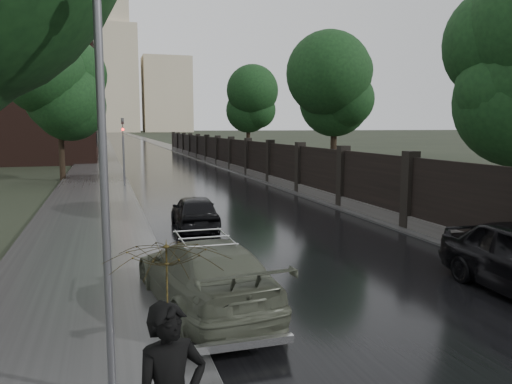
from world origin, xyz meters
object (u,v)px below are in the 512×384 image
tree_right_c (248,111)px  pedestrian_umbrella (169,295)px  volga_sedan (205,274)px  tree_right_b (334,102)px  hatchback_left (195,212)px  tree_left_far (59,99)px  lamp_post (105,199)px  traffic_light (123,146)px

tree_right_c → pedestrian_umbrella: size_ratio=2.40×
tree_right_c → volga_sedan: size_ratio=1.49×
tree_right_b → hatchback_left: tree_right_b is taller
tree_left_far → lamp_post: bearing=-84.8°
tree_left_far → lamp_post: 28.73m
tree_right_c → volga_sedan: bearing=-107.4°
traffic_light → hatchback_left: 13.14m
tree_right_b → tree_right_c: size_ratio=1.00×
lamp_post → volga_sedan: bearing=60.1°
tree_right_b → lamp_post: size_ratio=1.37×
tree_right_b → tree_right_c: bearing=90.0°
tree_right_c → lamp_post: size_ratio=1.37×
tree_left_far → hatchback_left: (5.53, -17.89, -4.63)m
tree_right_b → volga_sedan: (-11.10, -17.37, -4.27)m
tree_right_b → traffic_light: 12.44m
tree_right_c → traffic_light: bearing=-128.2°
traffic_light → pedestrian_umbrella: size_ratio=1.37×
tree_left_far → traffic_light: tree_left_far is taller
tree_left_far → pedestrian_umbrella: tree_left_far is taller
lamp_post → hatchback_left: bearing=74.6°
lamp_post → volga_sedan: 4.12m
tree_left_far → tree_right_b: bearing=-27.3°
traffic_light → pedestrian_umbrella: 25.49m
hatchback_left → volga_sedan: bearing=84.6°
tree_right_c → volga_sedan: 37.32m
tree_right_b → lamp_post: (-12.90, -20.50, -2.28)m
lamp_post → pedestrian_umbrella: 2.13m
pedestrian_umbrella → tree_right_b: bearing=45.7°
traffic_light → tree_right_c: bearing=51.8°
hatchback_left → traffic_light: bearing=-78.8°
traffic_light → hatchback_left: bearing=-81.9°
tree_right_b → tree_right_c: same height
tree_left_far → traffic_light: (3.70, -5.01, -2.84)m
tree_right_b → tree_right_c: (0.00, 18.00, 0.00)m
volga_sedan → hatchback_left: bearing=-105.1°
lamp_post → pedestrian_umbrella: lamp_post is taller
tree_left_far → lamp_post: size_ratio=1.45×
tree_right_b → lamp_post: 24.33m
tree_right_c → hatchback_left: 29.94m
traffic_light → lamp_post: bearing=-92.7°
hatchback_left → pedestrian_umbrella: bearing=82.2°
pedestrian_umbrella → lamp_post: bearing=88.6°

